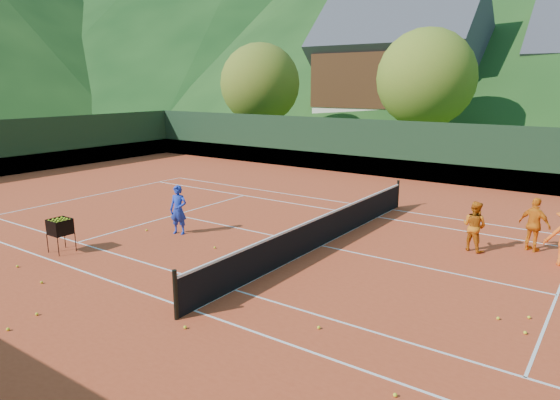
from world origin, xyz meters
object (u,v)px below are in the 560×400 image
Objects in this scene: tennis_net at (322,230)px; chalet_left at (398,75)px; ball_hopper at (60,227)px; student_a at (474,226)px; student_b at (534,225)px; coach at (178,210)px.

chalet_left reaches higher than tennis_net.
tennis_net is at bearing 39.31° from ball_hopper.
tennis_net is at bearing 46.43° from student_a.
tennis_net is at bearing 51.93° from student_b.
tennis_net is 0.87× the size of chalet_left.
student_b is at bearing -60.22° from chalet_left.
coach is 0.13× the size of tennis_net.
ball_hopper is 0.07× the size of chalet_left.
student_b reaches higher than ball_hopper.
student_a reaches higher than tennis_net.
coach is 32.44m from chalet_left.
tennis_net is at bearing 2.61° from coach.
chalet_left is at bearing 108.43° from tennis_net.
student_a reaches higher than ball_hopper.
chalet_left is (-15.35, 26.83, 4.82)m from student_b.
coach is 1.08× the size of student_a.
ball_hopper is (-9.87, -7.09, -0.00)m from student_a.
student_b is at bearing 35.43° from ball_hopper.
tennis_net is (-5.35, -3.17, -0.31)m from student_b.
chalet_left is (-13.90, 27.79, 4.88)m from student_a.
coach is 3.60m from ball_hopper.
chalet_left is (-5.52, 31.61, 4.81)m from coach.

